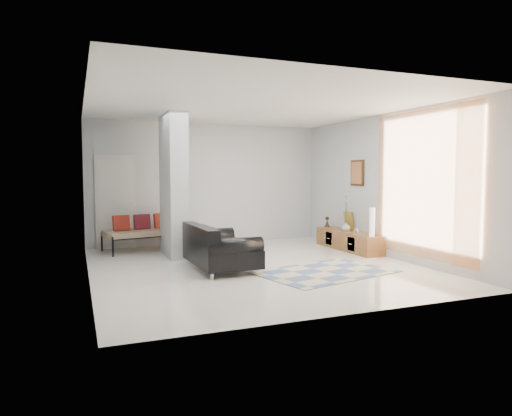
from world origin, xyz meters
name	(u,v)px	position (x,y,z in m)	size (l,w,h in m)	color
floor	(255,266)	(0.00, 0.00, 0.00)	(6.00, 6.00, 0.00)	white
ceiling	(255,106)	(0.00, 0.00, 2.80)	(6.00, 6.00, 0.00)	white
wall_back	(208,184)	(0.00, 3.00, 1.40)	(6.00, 6.00, 0.00)	#BBBDBF
wall_front	(351,194)	(0.00, -3.00, 1.40)	(6.00, 6.00, 0.00)	#BBBDBF
wall_left	(87,189)	(-2.75, 0.00, 1.40)	(6.00, 6.00, 0.00)	#BBBDBF
wall_right	(385,185)	(2.75, 0.00, 1.40)	(6.00, 6.00, 0.00)	#BBBDBF
partition_column	(173,185)	(-1.10, 1.60, 1.40)	(0.35, 1.20, 2.80)	#B8BDBF
hallway_door	(116,202)	(-2.10, 2.96, 1.02)	(0.85, 0.06, 2.04)	silver
curtain	(423,184)	(2.67, -1.15, 1.45)	(2.55, 2.55, 0.00)	orange
wall_art	(357,173)	(2.72, 0.90, 1.65)	(0.04, 0.45, 0.55)	#3B2610
media_console	(348,240)	(2.52, 0.90, 0.20)	(0.45, 1.98, 0.80)	brown
loveseat	(218,249)	(-0.68, 0.01, 0.35)	(0.99, 1.64, 0.76)	silver
daybed	(151,231)	(-1.43, 2.47, 0.41)	(2.08, 1.21, 0.77)	black
area_rug	(325,272)	(0.90, -0.90, 0.01)	(2.18, 1.45, 0.01)	beige
cylinder_lamp	(372,222)	(2.50, 0.04, 0.68)	(0.10, 0.10, 0.57)	white
bronze_figurine	(327,222)	(2.47, 1.71, 0.52)	(0.12, 0.12, 0.25)	black
vase	(346,227)	(2.47, 0.92, 0.50)	(0.19, 0.19, 0.20)	silver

